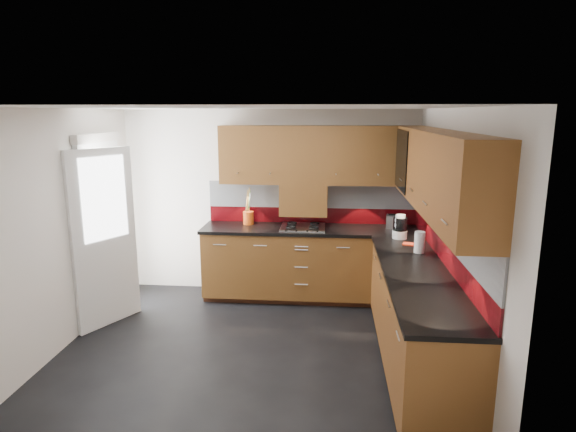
# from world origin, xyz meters

# --- Properties ---
(room) EXTENTS (4.00, 3.80, 2.64)m
(room) POSITION_xyz_m (0.00, 0.00, 1.50)
(room) COLOR black
(base_cabinets) EXTENTS (2.70, 3.20, 0.95)m
(base_cabinets) POSITION_xyz_m (1.07, 0.72, 0.44)
(base_cabinets) COLOR #572F13
(base_cabinets) RESTS_ON room
(countertop) EXTENTS (2.72, 3.22, 0.04)m
(countertop) POSITION_xyz_m (1.05, 0.70, 0.92)
(countertop) COLOR black
(countertop) RESTS_ON base_cabinets
(backsplash) EXTENTS (2.70, 3.20, 0.54)m
(backsplash) POSITION_xyz_m (1.28, 0.93, 1.21)
(backsplash) COLOR maroon
(backsplash) RESTS_ON countertop
(upper_cabinets) EXTENTS (2.50, 3.20, 0.72)m
(upper_cabinets) POSITION_xyz_m (1.23, 0.78, 1.84)
(upper_cabinets) COLOR #572F13
(upper_cabinets) RESTS_ON room
(extractor_hood) EXTENTS (0.60, 0.33, 0.40)m
(extractor_hood) POSITION_xyz_m (0.45, 1.64, 1.28)
(extractor_hood) COLOR #572F13
(extractor_hood) RESTS_ON room
(glass_cabinet) EXTENTS (0.32, 0.80, 0.66)m
(glass_cabinet) POSITION_xyz_m (1.71, 1.07, 1.87)
(glass_cabinet) COLOR black
(glass_cabinet) RESTS_ON room
(back_door) EXTENTS (0.42, 1.19, 2.04)m
(back_door) POSITION_xyz_m (-1.78, 0.75, 1.03)
(back_door) COLOR white
(back_door) RESTS_ON room
(gas_hob) EXTENTS (0.55, 0.49, 0.04)m
(gas_hob) POSITION_xyz_m (0.45, 1.47, 0.95)
(gas_hob) COLOR silver
(gas_hob) RESTS_ON countertop
(utensil_pot) EXTENTS (0.13, 0.13, 0.48)m
(utensil_pot) POSITION_xyz_m (-0.26, 1.63, 1.04)
(utensil_pot) COLOR #DF5415
(utensil_pot) RESTS_ON countertop
(toaster) EXTENTS (0.25, 0.17, 0.17)m
(toaster) POSITION_xyz_m (1.61, 1.58, 1.02)
(toaster) COLOR silver
(toaster) RESTS_ON countertop
(food_processor) EXTENTS (0.17, 0.17, 0.28)m
(food_processor) POSITION_xyz_m (1.59, 1.08, 1.07)
(food_processor) COLOR white
(food_processor) RESTS_ON countertop
(paper_towel) EXTENTS (0.13, 0.13, 0.22)m
(paper_towel) POSITION_xyz_m (1.71, 0.51, 1.05)
(paper_towel) COLOR white
(paper_towel) RESTS_ON countertop
(orange_cloth) EXTENTS (0.15, 0.14, 0.01)m
(orange_cloth) POSITION_xyz_m (1.65, 0.81, 0.95)
(orange_cloth) COLOR #FB401B
(orange_cloth) RESTS_ON countertop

